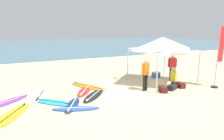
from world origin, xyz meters
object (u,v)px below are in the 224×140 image
object	(u,v)px
surfboard_navy	(72,105)
person_red	(172,65)
surfboard_orange	(88,86)
gear_bag_by_pole	(172,87)
surfboard_red	(84,91)
gear_bag_on_sand	(163,89)
surfboard_purple	(10,101)
banner_flag	(219,60)
surfboard_black	(94,95)
surfboard_cyan	(53,102)
surfboard_yellow	(11,115)
person_orange	(145,72)
cooler_box	(156,75)
person_yellow	(174,77)
canopy_tent	(163,43)
gear_bag_near_tent	(180,85)
surfboard_blue	(76,108)
surfboard_white	(40,96)

from	to	relation	value
surfboard_navy	person_red	distance (m)	6.88
surfboard_orange	gear_bag_by_pole	size ratio (longest dim) A/B	4.17
surfboard_red	person_red	distance (m)	5.67
person_red	gear_bag_on_sand	size ratio (longest dim) A/B	2.85
surfboard_purple	gear_bag_on_sand	world-z (taller)	gear_bag_on_sand
surfboard_orange	person_red	bearing A→B (deg)	-11.22
banner_flag	surfboard_black	bearing A→B (deg)	166.89
surfboard_cyan	surfboard_orange	xyz separation A→B (m)	(2.20, 1.71, -0.00)
surfboard_yellow	person_orange	xyz separation A→B (m)	(6.38, 0.48, 0.95)
person_red	cooler_box	size ratio (longest dim) A/B	3.42
surfboard_red	surfboard_orange	bearing A→B (deg)	59.35
surfboard_black	person_yellow	size ratio (longest dim) A/B	1.67
banner_flag	surfboard_purple	bearing A→B (deg)	166.54
surfboard_orange	banner_flag	size ratio (longest dim) A/B	0.74
canopy_tent	gear_bag_near_tent	xyz separation A→B (m)	(0.40, -1.19, -2.25)
person_red	person_yellow	xyz separation A→B (m)	(-1.03, -1.28, -0.33)
person_orange	gear_bag_near_tent	xyz separation A→B (m)	(2.11, -0.35, -0.85)
surfboard_orange	surfboard_navy	bearing A→B (deg)	-122.38
surfboard_orange	banner_flag	distance (m)	7.33
gear_bag_near_tent	gear_bag_by_pole	bearing A→B (deg)	-168.20
surfboard_black	cooler_box	xyz separation A→B (m)	(5.11, 1.78, 0.16)
surfboard_purple	gear_bag_near_tent	size ratio (longest dim) A/B	3.08
surfboard_blue	cooler_box	xyz separation A→B (m)	(6.36, 3.01, 0.16)
surfboard_orange	person_red	size ratio (longest dim) A/B	1.46
surfboard_white	gear_bag_by_pole	bearing A→B (deg)	-15.99
surfboard_cyan	surfboard_orange	distance (m)	2.79
surfboard_blue	surfboard_orange	distance (m)	3.23
surfboard_white	gear_bag_near_tent	size ratio (longest dim) A/B	3.12
surfboard_orange	surfboard_purple	bearing A→B (deg)	-169.77
surfboard_orange	gear_bag_on_sand	size ratio (longest dim) A/B	4.17
canopy_tent	surfboard_black	world-z (taller)	canopy_tent
surfboard_black	surfboard_orange	bearing A→B (deg)	81.19
surfboard_yellow	surfboard_red	bearing A→B (deg)	26.57
canopy_tent	surfboard_orange	size ratio (longest dim) A/B	1.21
surfboard_white	surfboard_yellow	bearing A→B (deg)	-124.11
person_orange	gear_bag_near_tent	distance (m)	2.30
surfboard_navy	banner_flag	distance (m)	8.13
surfboard_purple	gear_bag_by_pole	world-z (taller)	gear_bag_by_pole
gear_bag_near_tent	canopy_tent	bearing A→B (deg)	108.57
surfboard_white	banner_flag	size ratio (longest dim) A/B	0.55
person_red	gear_bag_near_tent	world-z (taller)	person_red
surfboard_blue	surfboard_red	xyz separation A→B (m)	(1.08, 2.13, -0.00)
gear_bag_on_sand	gear_bag_by_pole	bearing A→B (deg)	6.48
canopy_tent	surfboard_yellow	xyz separation A→B (m)	(-8.09, -1.31, -2.35)
cooler_box	surfboard_navy	bearing A→B (deg)	-158.15
surfboard_red	cooler_box	distance (m)	5.36
surfboard_black	banner_flag	world-z (taller)	banner_flag
surfboard_navy	surfboard_black	bearing A→B (deg)	31.40
surfboard_red	gear_bag_by_pole	world-z (taller)	gear_bag_by_pole
person_orange	banner_flag	xyz separation A→B (m)	(3.92, -1.21, 0.59)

